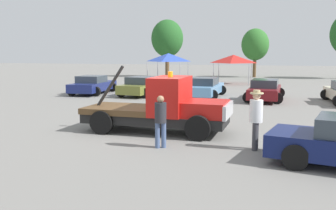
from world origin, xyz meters
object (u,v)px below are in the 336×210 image
at_px(traffic_cone, 203,111).
at_px(person_at_hood, 161,118).
at_px(parked_car_skyblue, 204,88).
at_px(person_near_truck, 256,115).
at_px(tree_right, 167,39).
at_px(parked_car_olive, 142,86).
at_px(canopy_tent_blue, 168,57).
at_px(tree_left, 255,45).
at_px(parked_car_maroon, 265,90).
at_px(tow_truck, 164,109).
at_px(canopy_tent_red, 233,59).
at_px(parked_car_navy, 93,85).

bearing_deg(traffic_cone, person_at_hood, -91.32).
bearing_deg(traffic_cone, parked_car_skyblue, 100.55).
relative_size(person_near_truck, tree_right, 0.26).
distance_m(parked_car_olive, canopy_tent_blue, 12.28).
bearing_deg(tree_left, parked_car_maroon, -84.86).
height_order(person_at_hood, tree_right, tree_right).
relative_size(canopy_tent_blue, tree_left, 0.58).
xyz_separation_m(tow_truck, parked_car_skyblue, (-0.71, 11.65, -0.26)).
height_order(parked_car_skyblue, tree_left, tree_left).
distance_m(tow_truck, parked_car_maroon, 11.51).
relative_size(parked_car_olive, traffic_cone, 8.25).
height_order(tow_truck, tree_right, tree_right).
relative_size(canopy_tent_blue, canopy_tent_red, 1.03).
xyz_separation_m(person_at_hood, canopy_tent_red, (-0.71, 25.54, 1.44)).
distance_m(parked_car_skyblue, tree_right, 22.34).
distance_m(canopy_tent_red, tree_left, 10.91).
height_order(parked_car_olive, canopy_tent_red, canopy_tent_red).
xyz_separation_m(parked_car_skyblue, tree_left, (1.95, 22.34, 3.32)).
bearing_deg(traffic_cone, parked_car_navy, 142.15).
bearing_deg(parked_car_olive, traffic_cone, -135.50).
distance_m(parked_car_skyblue, traffic_cone, 7.88).
xyz_separation_m(person_near_truck, parked_car_olive, (-8.52, 12.96, -0.45)).
bearing_deg(traffic_cone, canopy_tent_red, 92.53).
relative_size(person_at_hood, traffic_cone, 3.03).
xyz_separation_m(parked_car_navy, traffic_cone, (9.71, -7.54, -0.40)).
bearing_deg(person_near_truck, traffic_cone, -59.41).
bearing_deg(canopy_tent_blue, parked_car_maroon, -50.96).
bearing_deg(tree_left, parked_car_navy, -114.39).
xyz_separation_m(parked_car_navy, canopy_tent_blue, (2.31, 11.86, 1.88)).
relative_size(tow_truck, tree_right, 0.78).
distance_m(person_near_truck, tree_right, 36.06).
xyz_separation_m(parked_car_skyblue, canopy_tent_red, (0.59, 11.63, 1.75)).
bearing_deg(tree_left, parked_car_olive, -105.49).
height_order(parked_car_skyblue, parked_car_maroon, same).
bearing_deg(person_at_hood, tree_right, -13.13).
distance_m(parked_car_maroon, tree_left, 23.30).
bearing_deg(person_near_truck, parked_car_navy, -42.12).
height_order(canopy_tent_blue, tree_right, tree_right).
distance_m(person_at_hood, traffic_cone, 6.21).
distance_m(parked_car_olive, tree_right, 21.40).
distance_m(parked_car_navy, parked_car_maroon, 12.29).
height_order(person_near_truck, parked_car_skyblue, person_near_truck).
distance_m(parked_car_olive, canopy_tent_red, 13.08).
distance_m(parked_car_maroon, traffic_cone, 7.57).
relative_size(parked_car_maroon, canopy_tent_blue, 1.44).
relative_size(parked_car_navy, tree_right, 0.70).
bearing_deg(parked_car_maroon, tree_left, 7.56).
relative_size(parked_car_skyblue, canopy_tent_red, 1.47).
relative_size(parked_car_olive, parked_car_skyblue, 0.93).
xyz_separation_m(person_at_hood, canopy_tent_blue, (-7.26, 25.57, 1.57)).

